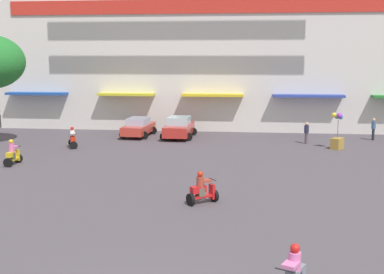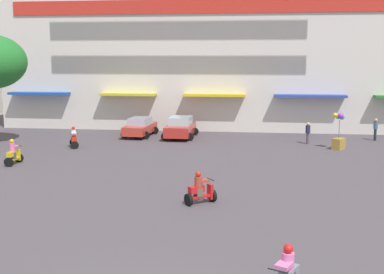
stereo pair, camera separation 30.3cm
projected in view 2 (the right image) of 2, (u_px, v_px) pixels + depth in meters
name	position (u px, v px, depth m)	size (l,w,h in m)	color
ground_plane	(192.00, 183.00, 24.62)	(128.00, 128.00, 0.00)	#4B434A
colonial_building	(223.00, 22.00, 45.29)	(37.35, 15.48, 21.08)	silver
parked_car_0	(140.00, 127.00, 38.82)	(2.45, 4.23, 1.46)	#BB362A
parked_car_1	(180.00, 127.00, 38.08)	(2.50, 4.33, 1.62)	#B32923
scooter_rider_1	(13.00, 154.00, 28.67)	(0.52, 1.38, 1.51)	black
scooter_rider_2	(200.00, 190.00, 21.03)	(1.37, 1.23, 1.42)	black
scooter_rider_5	(74.00, 139.00, 34.11)	(1.04, 1.44, 1.43)	black
pedestrian_1	(308.00, 132.00, 35.39)	(0.37, 0.37, 1.55)	#52444C
pedestrian_2	(376.00, 128.00, 36.80)	(0.43, 0.43, 1.64)	#1D2329
balloon_vendor_cart	(339.00, 136.00, 33.34)	(1.00, 1.08, 2.48)	olive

